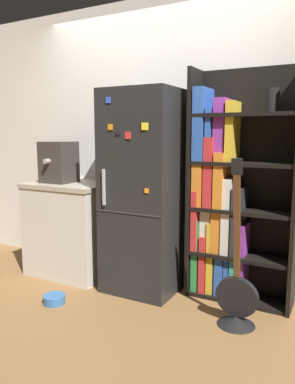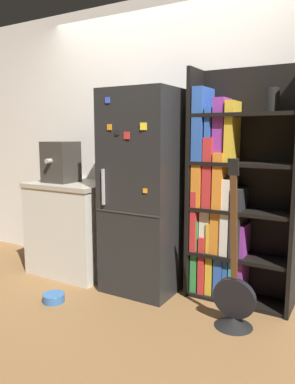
{
  "view_description": "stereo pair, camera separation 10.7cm",
  "coord_description": "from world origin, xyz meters",
  "px_view_note": "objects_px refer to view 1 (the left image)",
  "views": [
    {
      "loc": [
        1.55,
        -2.7,
        1.38
      ],
      "look_at": [
        0.02,
        0.15,
        0.87
      ],
      "focal_mm": 35.0,
      "sensor_mm": 36.0,
      "label": 1
    },
    {
      "loc": [
        1.64,
        -2.65,
        1.38
      ],
      "look_at": [
        0.02,
        0.15,
        0.87
      ],
      "focal_mm": 35.0,
      "sensor_mm": 36.0,
      "label": 2
    }
  ],
  "objects_px": {
    "guitar": "(236,302)",
    "pet_bowl": "(54,299)",
    "bookshelf": "(229,198)",
    "espresso_machine": "(59,162)",
    "refrigerator": "(146,192)"
  },
  "relations": [
    {
      "from": "guitar",
      "to": "pet_bowl",
      "type": "relative_size",
      "value": 6.71
    },
    {
      "from": "guitar",
      "to": "pet_bowl",
      "type": "bearing_deg",
      "value": -166.05
    },
    {
      "from": "bookshelf",
      "to": "espresso_machine",
      "type": "relative_size",
      "value": 4.81
    },
    {
      "from": "refrigerator",
      "to": "pet_bowl",
      "type": "height_order",
      "value": "refrigerator"
    },
    {
      "from": "bookshelf",
      "to": "guitar",
      "type": "bearing_deg",
      "value": -65.37
    },
    {
      "from": "guitar",
      "to": "espresso_machine",
      "type": "bearing_deg",
      "value": 172.38
    },
    {
      "from": "bookshelf",
      "to": "guitar",
      "type": "height_order",
      "value": "bookshelf"
    },
    {
      "from": "refrigerator",
      "to": "bookshelf",
      "type": "xyz_separation_m",
      "value": [
        0.69,
        0.17,
        -0.03
      ]
    },
    {
      "from": "refrigerator",
      "to": "guitar",
      "type": "height_order",
      "value": "refrigerator"
    },
    {
      "from": "refrigerator",
      "to": "pet_bowl",
      "type": "bearing_deg",
      "value": -127.46
    },
    {
      "from": "refrigerator",
      "to": "pet_bowl",
      "type": "xyz_separation_m",
      "value": [
        -0.5,
        -0.65,
        -0.84
      ]
    },
    {
      "from": "guitar",
      "to": "refrigerator",
      "type": "bearing_deg",
      "value": 161.6
    },
    {
      "from": "espresso_machine",
      "to": "bookshelf",
      "type": "bearing_deg",
      "value": 8.03
    },
    {
      "from": "espresso_machine",
      "to": "pet_bowl",
      "type": "relative_size",
      "value": 2.17
    },
    {
      "from": "guitar",
      "to": "pet_bowl",
      "type": "distance_m",
      "value": 1.46
    }
  ]
}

